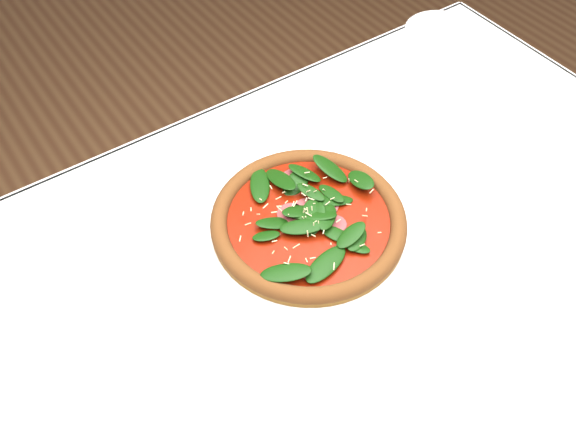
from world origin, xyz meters
TOP-DOWN VIEW (x-y plane):
  - dining_table at (0.00, 0.00)m, footprint 1.21×0.81m
  - plate at (0.00, 0.09)m, footprint 0.32×0.32m
  - pizza at (0.00, 0.09)m, footprint 0.28×0.28m
  - saucer_far at (0.49, 0.34)m, footprint 0.14×0.14m

SIDE VIEW (x-z plane):
  - dining_table at x=0.00m, z-range 0.27..1.02m
  - saucer_far at x=0.49m, z-range 0.75..0.76m
  - plate at x=0.00m, z-range 0.75..0.76m
  - pizza at x=0.00m, z-range 0.76..0.79m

